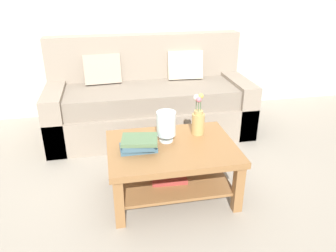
% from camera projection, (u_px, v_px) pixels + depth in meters
% --- Properties ---
extents(ground_plane, '(10.00, 10.00, 0.00)m').
position_uv_depth(ground_plane, '(160.00, 172.00, 3.03)').
color(ground_plane, gray).
extents(back_wall, '(6.40, 0.12, 2.70)m').
position_uv_depth(back_wall, '(135.00, 4.00, 3.93)').
color(back_wall, beige).
rests_on(back_wall, ground).
extents(couch, '(2.21, 0.90, 1.06)m').
position_uv_depth(couch, '(149.00, 101.00, 3.71)').
color(couch, gray).
rests_on(couch, ground).
extents(coffee_table, '(1.00, 0.75, 0.45)m').
position_uv_depth(coffee_table, '(172.00, 159.00, 2.60)').
color(coffee_table, olive).
rests_on(coffee_table, ground).
extents(book_stack_main, '(0.30, 0.25, 0.10)m').
position_uv_depth(book_stack_main, '(139.00, 144.00, 2.46)').
color(book_stack_main, '#3D6075').
rests_on(book_stack_main, coffee_table).
extents(glass_hurricane_vase, '(0.15, 0.15, 0.25)m').
position_uv_depth(glass_hurricane_vase, '(166.00, 124.00, 2.56)').
color(glass_hurricane_vase, silver).
rests_on(glass_hurricane_vase, coffee_table).
extents(flower_pitcher, '(0.11, 0.11, 0.35)m').
position_uv_depth(flower_pitcher, '(198.00, 120.00, 2.69)').
color(flower_pitcher, tan).
rests_on(flower_pitcher, coffee_table).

